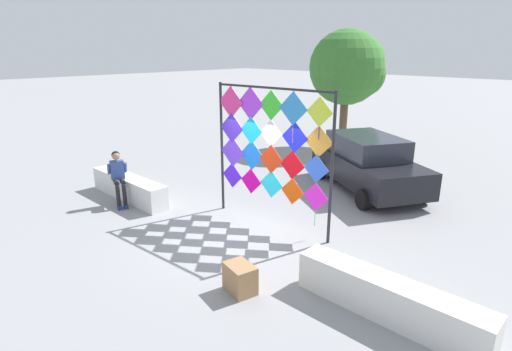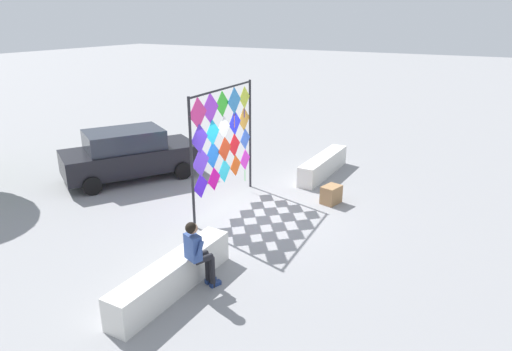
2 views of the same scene
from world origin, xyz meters
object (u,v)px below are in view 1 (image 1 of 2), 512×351
(seated_vendor, at_px, (118,174))
(tree_palm_like, at_px, (351,67))
(cardboard_box_large, at_px, (240,278))
(parked_car, at_px, (367,163))
(kite_display_rack, at_px, (270,144))

(seated_vendor, height_order, tree_palm_like, tree_palm_like)
(cardboard_box_large, bearing_deg, parked_car, 100.60)
(kite_display_rack, height_order, parked_car, kite_display_rack)
(cardboard_box_large, relative_size, tree_palm_like, 0.12)
(kite_display_rack, height_order, tree_palm_like, tree_palm_like)
(kite_display_rack, xyz_separation_m, cardboard_box_large, (1.66, -2.63, -1.79))
(kite_display_rack, xyz_separation_m, tree_palm_like, (-3.13, 8.63, 1.39))
(kite_display_rack, bearing_deg, seated_vendor, -153.65)
(kite_display_rack, bearing_deg, cardboard_box_large, -57.75)
(kite_display_rack, xyz_separation_m, seated_vendor, (-3.87, -1.92, -1.15))
(kite_display_rack, bearing_deg, tree_palm_like, 109.95)
(kite_display_rack, distance_m, parked_car, 4.24)
(parked_car, bearing_deg, cardboard_box_large, -79.40)
(seated_vendor, distance_m, tree_palm_like, 10.87)
(kite_display_rack, distance_m, seated_vendor, 4.47)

